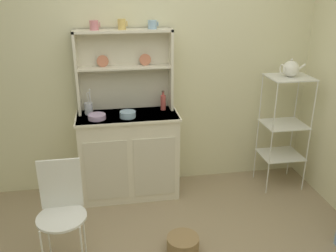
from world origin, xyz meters
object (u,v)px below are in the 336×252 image
at_px(hutch_cabinet, 129,154).
at_px(porcelain_teapot, 291,69).
at_px(hutch_shelf_unit, 124,65).
at_px(bowl_mixing_large, 97,117).
at_px(cup_rose_0, 94,25).
at_px(utensil_jar, 89,108).
at_px(wire_chair, 61,205).
at_px(jam_bottle, 163,102).
at_px(floor_basket, 183,244).
at_px(bakers_rack, 285,119).

xyz_separation_m(hutch_cabinet, porcelain_teapot, (1.57, -0.08, 0.82)).
xyz_separation_m(hutch_shelf_unit, bowl_mixing_large, (-0.28, -0.24, -0.42)).
bearing_deg(cup_rose_0, utensil_jar, -156.99).
xyz_separation_m(hutch_shelf_unit, wire_chair, (-0.56, -1.09, -0.78)).
height_order(hutch_shelf_unit, utensil_jar, hutch_shelf_unit).
xyz_separation_m(hutch_shelf_unit, cup_rose_0, (-0.25, -0.04, 0.37)).
relative_size(hutch_shelf_unit, bowl_mixing_large, 5.58).
xyz_separation_m(wire_chair, jam_bottle, (0.91, 1.01, 0.42)).
relative_size(wire_chair, floor_basket, 3.26).
distance_m(hutch_cabinet, floor_basket, 1.08).
bearing_deg(utensil_jar, floor_basket, -55.48).
distance_m(floor_basket, bowl_mixing_large, 1.36).
bearing_deg(bakers_rack, wire_chair, -158.24).
bearing_deg(bakers_rack, hutch_shelf_unit, 171.25).
distance_m(hutch_shelf_unit, bakers_rack, 1.69).
xyz_separation_m(hutch_cabinet, utensil_jar, (-0.36, 0.08, 0.48)).
height_order(hutch_cabinet, utensil_jar, utensil_jar).
height_order(hutch_cabinet, cup_rose_0, cup_rose_0).
height_order(bowl_mixing_large, porcelain_teapot, porcelain_teapot).
bearing_deg(wire_chair, utensil_jar, 70.18).
xyz_separation_m(hutch_shelf_unit, bakers_rack, (1.57, -0.24, -0.56)).
distance_m(hutch_shelf_unit, porcelain_teapot, 1.59).
bearing_deg(cup_rose_0, bakers_rack, -6.27).
distance_m(hutch_shelf_unit, utensil_jar, 0.53).
bearing_deg(bakers_rack, floor_basket, -144.35).
bearing_deg(floor_basket, cup_rose_0, 119.27).
relative_size(bakers_rack, porcelain_teapot, 4.80).
distance_m(bakers_rack, utensil_jar, 1.94).
xyz_separation_m(hutch_shelf_unit, utensil_jar, (-0.36, -0.09, -0.39)).
bearing_deg(bowl_mixing_large, wire_chair, -107.73).
height_order(floor_basket, utensil_jar, utensil_jar).
height_order(bakers_rack, floor_basket, bakers_rack).
distance_m(floor_basket, jam_bottle, 1.36).
relative_size(bowl_mixing_large, porcelain_teapot, 0.66).
relative_size(wire_chair, utensil_jar, 3.45).
distance_m(cup_rose_0, jam_bottle, 0.96).
bearing_deg(hutch_shelf_unit, floor_basket, -72.54).
bearing_deg(jam_bottle, bakers_rack, -7.70).
bearing_deg(wire_chair, bakers_rack, 13.11).
bearing_deg(floor_basket, porcelain_teapot, 35.68).
distance_m(bakers_rack, porcelain_teapot, 0.52).
bearing_deg(porcelain_teapot, jam_bottle, 172.29).
relative_size(bakers_rack, cup_rose_0, 12.64).
xyz_separation_m(hutch_shelf_unit, floor_basket, (0.35, -1.12, -1.24)).
height_order(bakers_rack, porcelain_teapot, porcelain_teapot).
relative_size(floor_basket, utensil_jar, 1.06).
relative_size(hutch_shelf_unit, jam_bottle, 4.71).
distance_m(hutch_shelf_unit, jam_bottle, 0.52).
bearing_deg(jam_bottle, floor_basket, -90.36).
relative_size(hutch_cabinet, cup_rose_0, 10.43).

